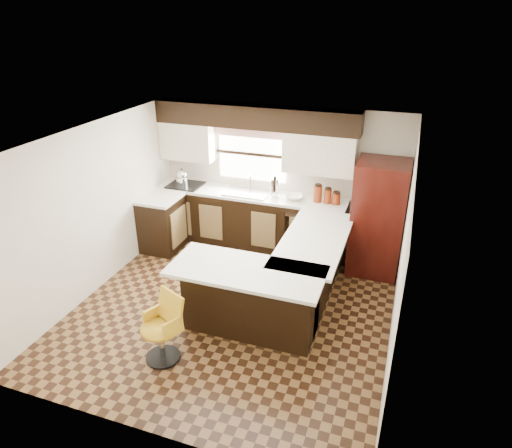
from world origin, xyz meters
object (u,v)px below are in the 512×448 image
at_px(peninsula_long, 309,269).
at_px(bar_chair, 160,330).
at_px(refrigerator, 378,218).
at_px(peninsula_return, 251,300).

height_order(peninsula_long, bar_chair, peninsula_long).
xyz_separation_m(refrigerator, bar_chair, (-2.12, -2.93, -0.47)).
bearing_deg(bar_chair, refrigerator, 78.26).
bearing_deg(refrigerator, bar_chair, -125.97).
xyz_separation_m(peninsula_return, bar_chair, (-0.80, -0.87, -0.03)).
bearing_deg(peninsula_return, refrigerator, 57.30).
bearing_deg(refrigerator, peninsula_long, -126.33).
relative_size(peninsula_long, peninsula_return, 1.18).
relative_size(peninsula_return, refrigerator, 0.92).
height_order(peninsula_return, refrigerator, refrigerator).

